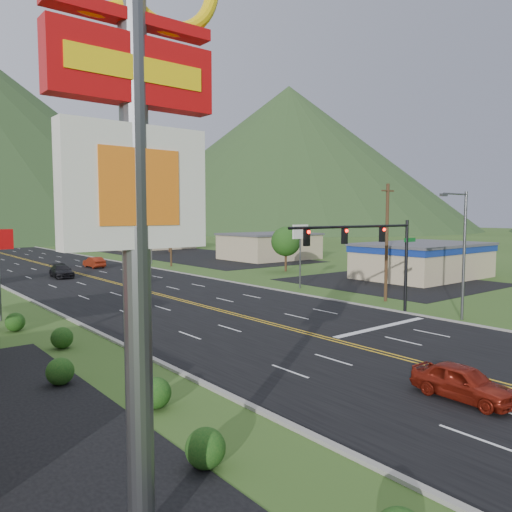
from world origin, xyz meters
TOP-DOWN VIEW (x-y plane):
  - curb_west at (-10.15, 0.00)m, footprint 0.30×460.00m
  - pylon_sign at (-17.00, 2.00)m, footprint 4.32×0.60m
  - traffic_signal at (6.48, 14.00)m, footprint 13.10×0.43m
  - streetlight_east at (11.18, 10.00)m, footprint 3.28×0.25m
  - building_east_near at (30.00, 25.00)m, footprint 15.40×10.40m
  - building_east_mid at (32.00, 55.00)m, footprint 14.40×11.40m
  - building_east_far at (28.00, 90.00)m, footprint 16.40×12.40m
  - pole_sign_east_a at (13.00, 28.00)m, footprint 2.00×0.18m
  - pole_sign_east_b at (13.00, 60.00)m, footprint 2.00×0.18m
  - tree_east_a at (22.00, 40.00)m, footprint 3.84×3.84m
  - tree_east_b at (26.00, 78.00)m, footprint 3.84×3.84m
  - utility_pole_a at (13.50, 18.00)m, footprint 1.60×0.28m
  - utility_pole_b at (13.50, 55.00)m, footprint 1.60×0.28m
  - utility_pole_c at (13.50, 95.00)m, footprint 1.60×0.28m
  - utility_pole_d at (13.50, 135.00)m, footprint 1.60×0.28m
  - mountain_ne at (147.84, 176.19)m, footprint 180.00×180.00m
  - car_red_near at (-3.04, 2.02)m, footprint 1.74×4.16m
  - car_dark_mid at (-2.92, 51.71)m, footprint 2.54×5.23m
  - car_red_far at (4.14, 59.91)m, footprint 1.71×4.51m

SIDE VIEW (x-z plane):
  - curb_west at x=-10.15m, z-range -0.07..0.07m
  - car_red_near at x=-3.04m, z-range 0.00..1.41m
  - car_dark_mid at x=-2.92m, z-range 0.00..1.47m
  - car_red_far at x=4.14m, z-range 0.00..1.47m
  - building_east_mid at x=32.00m, z-range 0.01..4.31m
  - building_east_far at x=28.00m, z-range 0.01..4.51m
  - building_east_near at x=30.00m, z-range 0.22..4.32m
  - tree_east_a at x=22.00m, z-range 0.98..6.80m
  - tree_east_b at x=26.00m, z-range 0.98..6.80m
  - pole_sign_east_a at x=13.00m, z-range 1.85..8.25m
  - pole_sign_east_b at x=13.00m, z-range 1.85..8.25m
  - utility_pole_a at x=13.50m, z-range 0.13..10.13m
  - utility_pole_b at x=13.50m, z-range 0.13..10.13m
  - utility_pole_c at x=13.50m, z-range 0.13..10.13m
  - utility_pole_d at x=13.50m, z-range 0.13..10.13m
  - streetlight_east at x=11.18m, z-range 0.68..9.68m
  - traffic_signal at x=6.48m, z-range 1.83..8.83m
  - pylon_sign at x=-17.00m, z-range 2.30..16.30m
  - mountain_ne at x=147.84m, z-range 0.00..70.00m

